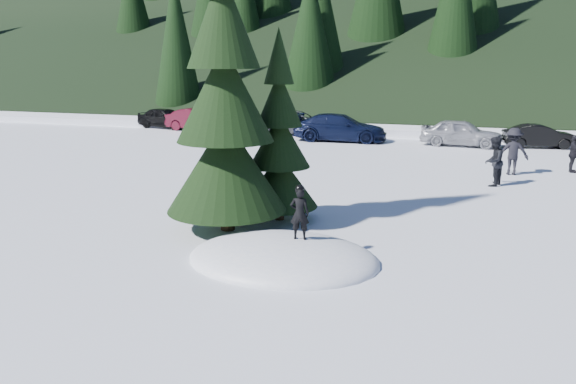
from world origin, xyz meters
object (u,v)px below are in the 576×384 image
(spruce_tall, at_px, (225,107))
(car_0, at_px, (165,118))
(car_4, at_px, (461,133))
(adult_0, at_px, (494,161))
(car_2, at_px, (298,123))
(spruce_short, at_px, (279,147))
(car_1, at_px, (199,120))
(adult_2, at_px, (513,151))
(adult_1, at_px, (573,154))
(car_5, at_px, (540,136))
(child_skier, at_px, (300,213))
(car_3, at_px, (340,128))

(spruce_tall, relative_size, car_0, 2.10)
(car_4, bearing_deg, spruce_tall, 168.77)
(spruce_tall, height_order, adult_0, spruce_tall)
(car_2, bearing_deg, spruce_short, -172.39)
(car_4, bearing_deg, car_2, 84.48)
(car_2, bearing_deg, car_0, 79.65)
(car_0, height_order, car_1, car_1)
(spruce_tall, bearing_deg, adult_2, 53.82)
(spruce_tall, relative_size, adult_1, 5.59)
(spruce_tall, bearing_deg, car_5, 63.08)
(child_skier, xyz_separation_m, car_4, (3.01, 19.63, -0.36))
(adult_2, bearing_deg, car_1, -31.97)
(adult_1, bearing_deg, car_3, 59.81)
(car_4, bearing_deg, car_1, 89.68)
(child_skier, height_order, adult_2, adult_2)
(spruce_short, xyz_separation_m, car_1, (-12.02, 18.43, -1.38))
(child_skier, xyz_separation_m, adult_1, (7.58, 13.37, -0.31))
(child_skier, xyz_separation_m, car_5, (6.98, 20.30, -0.47))
(car_3, bearing_deg, spruce_tall, -179.57)
(car_2, bearing_deg, car_4, -109.57)
(child_skier, relative_size, car_5, 0.32)
(spruce_tall, height_order, car_0, spruce_tall)
(car_0, relative_size, car_5, 1.10)
(spruce_short, distance_m, adult_0, 9.02)
(adult_0, height_order, car_4, adult_0)
(adult_1, bearing_deg, car_1, 67.53)
(child_skier, bearing_deg, car_2, -83.43)
(adult_1, xyz_separation_m, car_3, (-11.19, 6.09, -0.00))
(spruce_short, bearing_deg, car_1, 123.12)
(adult_1, xyz_separation_m, car_5, (-0.60, 6.92, -0.16))
(child_skier, height_order, car_3, child_skier)
(car_4, xyz_separation_m, car_5, (3.97, 0.67, -0.11))
(adult_0, xyz_separation_m, car_1, (-17.95, 11.74, -0.19))
(car_0, relative_size, car_3, 0.77)
(car_2, xyz_separation_m, car_5, (13.79, -1.30, -0.12))
(car_4, bearing_deg, child_skier, 177.09)
(car_1, bearing_deg, adult_2, -111.13)
(car_1, height_order, car_3, car_3)
(adult_1, relative_size, car_1, 0.35)
(car_2, bearing_deg, spruce_tall, -176.16)
(adult_1, xyz_separation_m, adult_2, (-2.39, -1.25, 0.17))
(car_0, xyz_separation_m, car_4, (19.37, -2.32, 0.02))
(car_1, relative_size, car_3, 0.83)
(car_2, bearing_deg, adult_2, -136.54)
(adult_0, bearing_deg, car_0, -102.25)
(car_0, distance_m, car_2, 9.56)
(child_skier, bearing_deg, car_3, -90.41)
(car_0, xyz_separation_m, car_1, (2.82, -0.54, 0.02))
(spruce_short, height_order, adult_0, spruce_short)
(adult_0, bearing_deg, car_3, -122.34)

